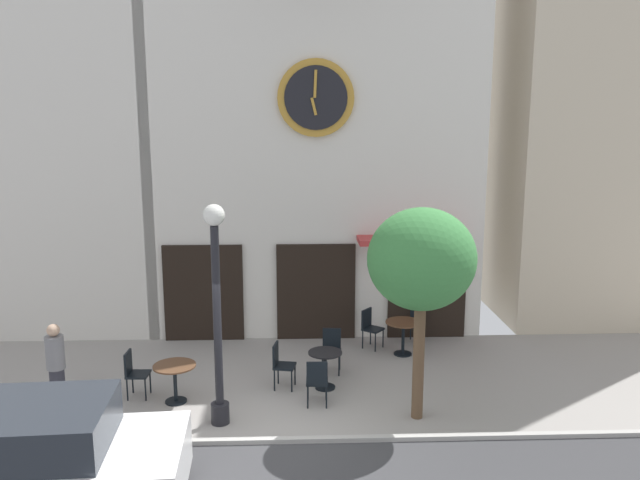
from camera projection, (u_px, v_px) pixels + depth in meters
ground_plane at (275, 468)px, 9.59m from camera, size 24.04×11.45×0.13m
clock_building at (314, 93)px, 15.25m from camera, size 7.95×3.60×11.20m
neighbor_building_left at (32, 12)px, 15.85m from camera, size 6.66×4.87×15.63m
neighbor_building_right at (608, 75)px, 15.97m from camera, size 5.16×3.40×12.54m
street_lamp at (217, 315)px, 10.60m from camera, size 0.36×0.36×3.83m
street_tree at (422, 261)px, 10.64m from camera, size 1.85×1.66×3.74m
cafe_table_center at (175, 374)px, 11.67m from camera, size 0.79×0.79×0.73m
cafe_table_near_door at (325, 363)px, 12.28m from camera, size 0.66×0.66×0.74m
cafe_table_near_curb at (403, 330)px, 14.02m from camera, size 0.80×0.80×0.77m
cafe_chair_outer at (331, 347)px, 13.11m from camera, size 0.44×0.44×0.90m
cafe_chair_near_tree at (317, 379)px, 11.50m from camera, size 0.41×0.41×0.90m
cafe_chair_curbside at (134, 370)px, 11.89m from camera, size 0.42×0.42×0.90m
cafe_chair_corner at (370, 325)px, 14.48m from camera, size 0.56×0.56×0.90m
cafe_chair_near_lamp at (415, 321)px, 14.80m from camera, size 0.57×0.57×0.90m
cafe_chair_mid_row at (280, 362)px, 12.30m from camera, size 0.47×0.47×0.90m
pedestrian_grey at (56, 368)px, 11.16m from camera, size 0.40×0.40×1.67m
parked_car_white at (18, 463)px, 8.27m from camera, size 4.40×2.21×1.55m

